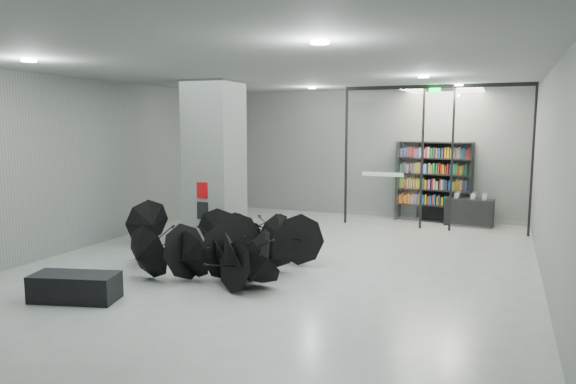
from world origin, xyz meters
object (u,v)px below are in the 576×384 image
at_px(column, 215,162).
at_px(bench, 75,287).
at_px(umbrella_cluster, 229,252).
at_px(shop_counter, 469,212).
at_px(bookshelf, 434,182).

height_order(column, bench, column).
distance_m(column, bench, 5.26).
height_order(bench, umbrella_cluster, umbrella_cluster).
height_order(bench, shop_counter, shop_counter).
bearing_deg(column, bench, -87.95).
distance_m(bookshelf, umbrella_cluster, 7.69).
bearing_deg(shop_counter, umbrella_cluster, -118.02).
bearing_deg(shop_counter, column, -137.98).
relative_size(shop_counter, umbrella_cluster, 0.26).
distance_m(bench, umbrella_cluster, 3.11).
bearing_deg(bench, umbrella_cluster, 47.77).
bearing_deg(umbrella_cluster, column, 125.88).
distance_m(column, umbrella_cluster, 3.17).
xyz_separation_m(bench, umbrella_cluster, (1.39, 2.78, 0.09)).
bearing_deg(bookshelf, bench, -107.66).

